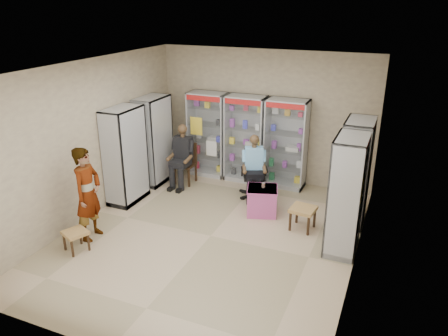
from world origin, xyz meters
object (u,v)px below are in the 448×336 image
at_px(cabinet_back_left, 208,134).
at_px(cabinet_left_near, 125,156).
at_px(wooden_chair, 185,164).
at_px(seated_shopkeeper, 254,169).
at_px(cabinet_right_far, 355,172).
at_px(standing_man, 88,194).
at_px(cabinet_right_near, 346,195).
at_px(woven_stool_a, 303,218).
at_px(cabinet_back_mid, 246,139).
at_px(cabinet_left_far, 154,141).
at_px(cabinet_back_right, 286,144).
at_px(pink_trunk, 262,201).
at_px(office_chair, 254,174).
at_px(woven_stool_b, 76,241).

distance_m(cabinet_back_left, cabinet_left_near, 2.23).
height_order(wooden_chair, seated_shopkeeper, seated_shopkeeper).
xyz_separation_m(cabinet_right_far, standing_man, (-4.18, -2.44, -0.15)).
bearing_deg(cabinet_right_near, woven_stool_a, 62.24).
distance_m(cabinet_right_near, wooden_chair, 4.10).
bearing_deg(cabinet_back_mid, seated_shopkeeper, -59.69).
distance_m(wooden_chair, standing_man, 2.90).
xyz_separation_m(cabinet_left_far, standing_man, (0.28, -2.64, -0.15)).
bearing_deg(cabinet_back_right, pink_trunk, -91.29).
bearing_deg(cabinet_right_far, cabinet_back_left, 72.25).
distance_m(cabinet_back_left, woven_stool_a, 3.40).
height_order(cabinet_left_far, woven_stool_a, cabinet_left_far).
distance_m(cabinet_back_left, cabinet_right_far, 3.71).
distance_m(cabinet_back_right, office_chair, 1.04).
bearing_deg(cabinet_back_left, cabinet_back_right, 0.00).
distance_m(cabinet_back_left, cabinet_left_far, 1.32).
distance_m(cabinet_back_right, seated_shopkeeper, 1.03).
bearing_deg(cabinet_back_right, woven_stool_b, -121.70).
xyz_separation_m(cabinet_back_right, seated_shopkeeper, (-0.45, -0.86, -0.34)).
height_order(cabinet_back_left, cabinet_back_right, same).
bearing_deg(office_chair, wooden_chair, 153.69).
xyz_separation_m(seated_shopkeeper, standing_man, (-2.10, -2.71, 0.19)).
relative_size(cabinet_left_far, seated_shopkeeper, 1.52).
xyz_separation_m(cabinet_back_right, woven_stool_b, (-2.50, -4.05, -0.82)).
distance_m(wooden_chair, woven_stool_b, 3.35).
relative_size(wooden_chair, woven_stool_b, 2.58).
bearing_deg(woven_stool_a, pink_trunk, 160.76).
xyz_separation_m(cabinet_back_left, woven_stool_a, (2.76, -1.82, -0.78)).
height_order(cabinet_back_left, cabinet_back_mid, same).
bearing_deg(cabinet_back_right, seated_shopkeeper, -117.54).
xyz_separation_m(woven_stool_b, standing_man, (-0.05, 0.47, 0.66)).
distance_m(cabinet_right_far, office_chair, 2.16).
xyz_separation_m(cabinet_back_left, cabinet_back_right, (1.90, 0.00, 0.00)).
distance_m(cabinet_back_right, cabinet_right_near, 2.76).
height_order(cabinet_back_mid, standing_man, cabinet_back_mid).
bearing_deg(seated_shopkeeper, cabinet_right_near, -57.07).
relative_size(cabinet_left_near, woven_stool_a, 4.60).
xyz_separation_m(cabinet_left_near, office_chair, (2.38, 1.22, -0.48)).
xyz_separation_m(cabinet_back_left, wooden_chair, (-0.25, -0.73, -0.53)).
height_order(woven_stool_a, woven_stool_b, woven_stool_a).
distance_m(cabinet_left_far, office_chair, 2.43).
xyz_separation_m(cabinet_back_mid, woven_stool_b, (-1.55, -4.05, -0.82)).
height_order(cabinet_right_far, cabinet_right_near, same).
bearing_deg(woven_stool_a, wooden_chair, 160.02).
bearing_deg(cabinet_right_near, standing_man, 107.82).
relative_size(cabinet_left_near, pink_trunk, 3.53).
distance_m(cabinet_back_right, cabinet_right_far, 1.98).
xyz_separation_m(cabinet_right_near, pink_trunk, (-1.66, 0.72, -0.73)).
xyz_separation_m(cabinet_right_far, woven_stool_b, (-4.13, -2.92, -0.82)).
height_order(cabinet_left_far, pink_trunk, cabinet_left_far).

